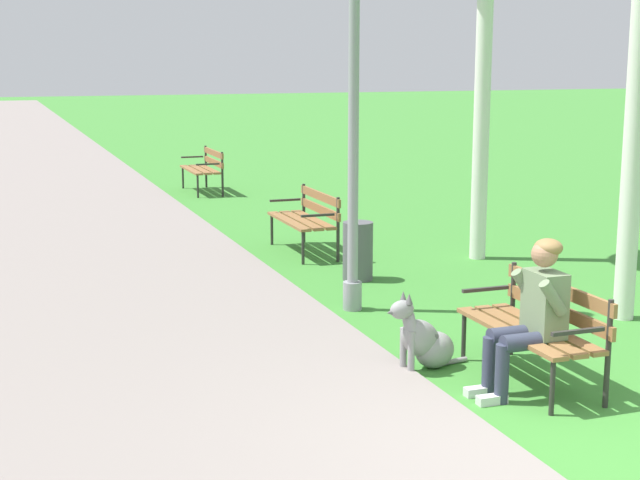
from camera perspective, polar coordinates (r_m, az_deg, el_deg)
ground_plane at (r=6.79m, az=15.73°, el=-12.33°), size 120.00×120.00×0.00m
paved_path at (r=29.18m, az=-17.35°, el=5.36°), size 4.25×60.00×0.04m
park_bench_near at (r=7.97m, az=12.94°, el=-4.79°), size 0.55×1.50×0.85m
park_bench_mid at (r=12.86m, az=-0.76°, el=1.48°), size 0.55×1.50×0.85m
park_bench_far at (r=18.76m, az=-6.93°, el=4.41°), size 0.55×1.50×0.85m
person_seated_on_near_bench at (r=7.62m, az=12.63°, el=-4.18°), size 0.74×0.49×1.25m
dog_grey at (r=8.18m, az=6.30°, el=-6.01°), size 0.83×0.33×0.71m
lamp_post_near at (r=9.74m, az=2.04°, el=8.85°), size 0.24×0.24×4.40m
litter_bin at (r=11.34m, az=2.28°, el=-0.66°), size 0.36×0.36×0.70m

